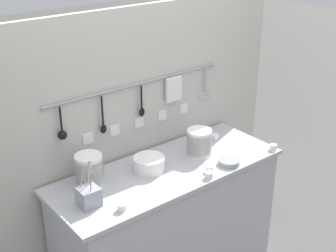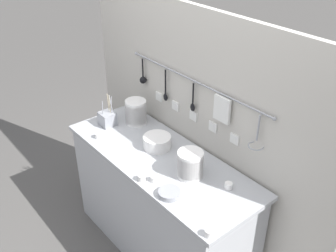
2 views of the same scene
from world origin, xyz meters
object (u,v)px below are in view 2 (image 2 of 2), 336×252
(bowl_stack_tall_left, at_px, (190,164))
(steel_mixing_bowl, at_px, (169,193))
(cutlery_caddy, at_px, (108,118))
(cup_edge_far, at_px, (142,178))
(bowl_stack_short_front, at_px, (136,112))
(cup_front_right, at_px, (228,186))
(cup_mid_row, at_px, (98,136))
(plate_stack, at_px, (157,142))
(cup_centre, at_px, (209,233))
(cup_front_left, at_px, (154,179))

(bowl_stack_tall_left, relative_size, steel_mixing_bowl, 1.32)
(cutlery_caddy, height_order, cup_edge_far, cutlery_caddy)
(bowl_stack_short_front, distance_m, cup_front_right, 1.03)
(cup_edge_far, relative_size, cup_mid_row, 1.00)
(bowl_stack_tall_left, xyz_separation_m, cup_front_right, (0.25, 0.10, -0.07))
(plate_stack, distance_m, cutlery_caddy, 0.51)
(cutlery_caddy, xyz_separation_m, cup_centre, (1.34, -0.21, -0.04))
(bowl_stack_short_front, bearing_deg, cup_front_right, -1.58)
(cup_front_left, relative_size, cup_mid_row, 1.00)
(steel_mixing_bowl, height_order, cup_mid_row, cup_mid_row)
(bowl_stack_short_front, bearing_deg, steel_mixing_bowl, -22.98)
(plate_stack, xyz_separation_m, steel_mixing_bowl, (0.46, -0.27, -0.03))
(bowl_stack_tall_left, xyz_separation_m, bowl_stack_short_front, (-0.77, 0.13, 0.01))
(bowl_stack_short_front, relative_size, cup_front_right, 3.99)
(cup_edge_far, bearing_deg, cutlery_caddy, 164.20)
(plate_stack, bearing_deg, cup_mid_row, -145.40)
(bowl_stack_tall_left, distance_m, cup_centre, 0.53)
(bowl_stack_tall_left, bearing_deg, plate_stack, 174.35)
(bowl_stack_short_front, bearing_deg, cup_centre, -18.08)
(cutlery_caddy, height_order, cup_centre, cutlery_caddy)
(bowl_stack_tall_left, distance_m, cup_edge_far, 0.32)
(cup_mid_row, height_order, cup_front_right, same)
(cup_front_left, height_order, cup_mid_row, same)
(plate_stack, xyz_separation_m, cup_mid_row, (-0.38, -0.26, -0.03))
(bowl_stack_tall_left, xyz_separation_m, steel_mixing_bowl, (0.06, -0.23, -0.07))
(cup_edge_far, relative_size, cup_centre, 1.00)
(cup_front_right, bearing_deg, cup_mid_row, -162.41)
(cup_front_right, bearing_deg, bowl_stack_short_front, 178.42)
(plate_stack, height_order, cup_front_right, plate_stack)
(steel_mixing_bowl, bearing_deg, cup_front_right, 60.52)
(bowl_stack_tall_left, xyz_separation_m, cup_mid_row, (-0.78, -0.22, -0.07))
(cup_mid_row, bearing_deg, cup_front_left, 0.76)
(cutlery_caddy, relative_size, cup_front_left, 5.51)
(cup_centre, bearing_deg, cup_edge_far, 180.00)
(cup_front_left, distance_m, cup_mid_row, 0.67)
(cutlery_caddy, distance_m, cup_mid_row, 0.20)
(steel_mixing_bowl, height_order, cup_centre, cup_centre)
(cutlery_caddy, height_order, cup_mid_row, cutlery_caddy)
(cup_edge_far, distance_m, cup_mid_row, 0.62)
(cup_centre, distance_m, cup_mid_row, 1.23)
(bowl_stack_tall_left, relative_size, cup_edge_far, 3.72)
(cup_edge_far, xyz_separation_m, cup_front_right, (0.41, 0.37, 0.00))
(cup_mid_row, bearing_deg, bowl_stack_tall_left, 16.14)
(bowl_stack_short_front, relative_size, steel_mixing_bowl, 1.41)
(bowl_stack_short_front, relative_size, cup_edge_far, 3.99)
(cutlery_caddy, bearing_deg, cup_centre, -8.76)
(cutlery_caddy, distance_m, cup_front_left, 0.81)
(cup_edge_far, bearing_deg, cup_centre, 0.00)
(steel_mixing_bowl, bearing_deg, bowl_stack_short_front, 157.02)
(plate_stack, height_order, cup_mid_row, plate_stack)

